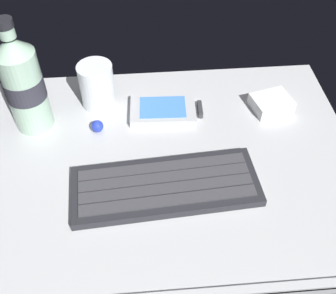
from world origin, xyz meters
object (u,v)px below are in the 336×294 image
object	(u,v)px
keyboard	(166,186)
trackball_mouse	(97,126)
charger_block	(271,103)
water_bottle	(23,84)
handheld_device	(166,110)
juice_cup	(97,87)

from	to	relation	value
keyboard	trackball_mouse	bearing A→B (deg)	128.24
charger_block	water_bottle	bearing A→B (deg)	-179.33
handheld_device	trackball_mouse	bearing A→B (deg)	-163.62
handheld_device	juice_cup	bearing A→B (deg)	162.99
handheld_device	charger_block	size ratio (longest dim) A/B	1.86
handheld_device	water_bottle	xyz separation A→B (cm)	(-23.84, -0.81, 8.28)
water_bottle	trackball_mouse	bearing A→B (deg)	-14.34
trackball_mouse	keyboard	bearing A→B (deg)	-51.76
keyboard	charger_block	bearing A→B (deg)	39.39
keyboard	handheld_device	bearing A→B (deg)	84.98
handheld_device	juice_cup	size ratio (longest dim) A/B	1.53
keyboard	water_bottle	world-z (taller)	water_bottle
handheld_device	keyboard	bearing A→B (deg)	-95.02
handheld_device	charger_block	world-z (taller)	charger_block
water_bottle	charger_block	distance (cm)	44.15
charger_block	trackball_mouse	world-z (taller)	charger_block
juice_cup	charger_block	xyz separation A→B (cm)	(32.09, -4.12, -2.71)
keyboard	handheld_device	xyz separation A→B (cm)	(1.55, 17.68, -0.08)
handheld_device	water_bottle	distance (cm)	25.25
charger_block	handheld_device	bearing A→B (deg)	179.11
keyboard	juice_cup	distance (cm)	24.31
handheld_device	trackball_mouse	xyz separation A→B (cm)	(-12.57, -3.69, 0.37)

